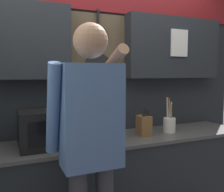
% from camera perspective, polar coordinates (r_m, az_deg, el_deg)
% --- Properties ---
extents(base_cabinet_counter, '(2.55, 0.59, 0.89)m').
position_cam_1_polar(base_cabinet_counter, '(2.53, 2.85, -19.13)').
color(base_cabinet_counter, '#23282D').
rests_on(base_cabinet_counter, ground_plane).
extents(back_wall_unit, '(3.12, 0.22, 2.52)m').
position_cam_1_polar(back_wall_unit, '(2.55, 0.64, 5.50)').
color(back_wall_unit, '#23282D').
rests_on(back_wall_unit, ground_plane).
extents(microwave, '(0.49, 0.37, 0.30)m').
position_cam_1_polar(microwave, '(2.12, -14.00, -7.10)').
color(microwave, black).
rests_on(microwave, base_cabinet_counter).
extents(knife_block, '(0.13, 0.16, 0.27)m').
position_cam_1_polar(knife_block, '(2.44, 7.30, -6.63)').
color(knife_block, brown).
rests_on(knife_block, base_cabinet_counter).
extents(utensil_crock, '(0.12, 0.12, 0.35)m').
position_cam_1_polar(utensil_crock, '(2.60, 12.97, -6.14)').
color(utensil_crock, white).
rests_on(utensil_crock, base_cabinet_counter).
extents(person, '(0.54, 0.66, 1.79)m').
position_cam_1_polar(person, '(1.64, -4.89, -9.06)').
color(person, '#383842').
rests_on(person, ground_plane).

